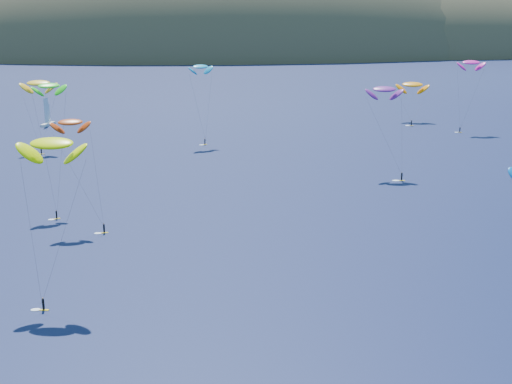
{
  "coord_description": "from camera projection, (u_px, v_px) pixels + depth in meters",
  "views": [
    {
      "loc": [
        -3.11,
        -43.7,
        43.62
      ],
      "look_at": [
        7.7,
        80.0,
        9.0
      ],
      "focal_mm": 50.0,
      "sensor_mm": 36.0,
      "label": 1
    }
  ],
  "objects": [
    {
      "name": "kitesurfer_9",
      "position": [
        70.0,
        123.0,
        135.22
      ],
      "size": [
        10.56,
        9.34,
        22.09
      ],
      "rotation": [
        0.0,
        0.0,
        0.16
      ],
      "color": "yellow",
      "rests_on": "ground"
    },
    {
      "name": "kitesurfer_1",
      "position": [
        38.0,
        83.0,
        202.41
      ],
      "size": [
        10.02,
        9.86,
        21.94
      ],
      "rotation": [
        0.0,
        0.0,
        -0.01
      ],
      "color": "yellow",
      "rests_on": "ground"
    },
    {
      "name": "kitesurfer_3",
      "position": [
        49.0,
        86.0,
        146.57
      ],
      "size": [
        7.62,
        14.42,
        27.29
      ],
      "rotation": [
        0.0,
        0.0,
        0.46
      ],
      "color": "yellow",
      "rests_on": "ground"
    },
    {
      "name": "kitesurfer_11",
      "position": [
        413.0,
        85.0,
        251.46
      ],
      "size": [
        11.94,
        15.64,
        15.78
      ],
      "rotation": [
        0.0,
        0.0,
        -0.27
      ],
      "color": "yellow",
      "rests_on": "ground"
    },
    {
      "name": "sailboat",
      "position": [
        48.0,
        123.0,
        244.53
      ],
      "size": [
        9.02,
        7.91,
        10.79
      ],
      "rotation": [
        0.0,
        0.0,
        -0.28
      ],
      "color": "silver",
      "rests_on": "ground"
    },
    {
      "name": "kitesurfer_4",
      "position": [
        201.0,
        67.0,
        211.21
      ],
      "size": [
        8.4,
        8.06,
        24.9
      ],
      "rotation": [
        0.0,
        0.0,
        0.47
      ],
      "color": "yellow",
      "rests_on": "ground"
    },
    {
      "name": "kitesurfer_2",
      "position": [
        52.0,
        144.0,
        102.73
      ],
      "size": [
        10.45,
        10.68,
        25.55
      ],
      "rotation": [
        0.0,
        0.0,
        -0.16
      ],
      "color": "yellow",
      "rests_on": "ground"
    },
    {
      "name": "island",
      "position": [
        244.0,
        61.0,
        599.73
      ],
      "size": [
        730.0,
        300.0,
        210.0
      ],
      "color": "#3D3526",
      "rests_on": "ground"
    },
    {
      "name": "kitesurfer_8",
      "position": [
        471.0,
        62.0,
        230.79
      ],
      "size": [
        9.04,
        7.01,
        24.62
      ],
      "rotation": [
        0.0,
        0.0,
        -0.06
      ],
      "color": "yellow",
      "rests_on": "ground"
    },
    {
      "name": "kitesurfer_6",
      "position": [
        384.0,
        89.0,
        175.56
      ],
      "size": [
        9.24,
        12.64,
        23.37
      ],
      "rotation": [
        0.0,
        0.0,
        -0.14
      ],
      "color": "yellow",
      "rests_on": "ground"
    }
  ]
}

